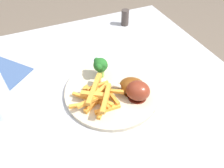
# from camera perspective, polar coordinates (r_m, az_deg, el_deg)

# --- Properties ---
(dining_table) EXTENTS (1.00, 0.85, 0.75)m
(dining_table) POSITION_cam_1_polar(r_m,az_deg,el_deg) (0.63, -0.58, -14.90)
(dining_table) COLOR #B7B7BC
(dining_table) RESTS_ON ground_plane
(dinner_plate) EXTENTS (0.26, 0.26, 0.01)m
(dinner_plate) POSITION_cam_1_polar(r_m,az_deg,el_deg) (0.58, 0.00, -1.79)
(dinner_plate) COLOR beige
(dinner_plate) RESTS_ON dining_table
(broccoli_floret_front) EXTENTS (0.05, 0.04, 0.06)m
(broccoli_floret_front) POSITION_cam_1_polar(r_m,az_deg,el_deg) (0.59, -3.17, 5.01)
(broccoli_floret_front) COLOR #8DBC4B
(broccoli_floret_front) RESTS_ON dinner_plate
(carrot_fries_pile) EXTENTS (0.14, 0.15, 0.04)m
(carrot_fries_pile) POSITION_cam_1_polar(r_m,az_deg,el_deg) (0.54, -3.61, -3.46)
(carrot_fries_pile) COLOR orange
(carrot_fries_pile) RESTS_ON dinner_plate
(chicken_drumstick_near) EXTENTS (0.10, 0.11, 0.05)m
(chicken_drumstick_near) POSITION_cam_1_polar(r_m,az_deg,el_deg) (0.54, 6.64, -1.73)
(chicken_drumstick_near) COLOR #561B10
(chicken_drumstick_near) RESTS_ON dinner_plate
(chicken_drumstick_far) EXTENTS (0.10, 0.12, 0.04)m
(chicken_drumstick_far) POSITION_cam_1_polar(r_m,az_deg,el_deg) (0.56, 5.02, -0.52)
(chicken_drumstick_far) COLOR #53240A
(chicken_drumstick_far) RESTS_ON dinner_plate
(pepper_shaker) EXTENTS (0.03, 0.03, 0.06)m
(pepper_shaker) POSITION_cam_1_polar(r_m,az_deg,el_deg) (0.86, 3.59, 17.68)
(pepper_shaker) COLOR #423833
(pepper_shaker) RESTS_ON dining_table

